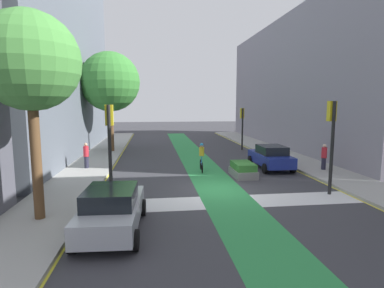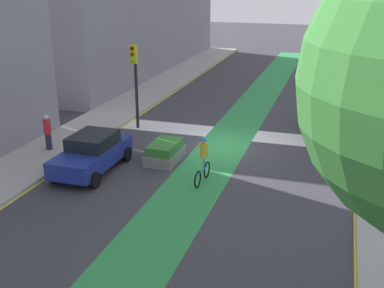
# 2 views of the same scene
# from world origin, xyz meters

# --- Properties ---
(ground_plane) EXTENTS (120.00, 120.00, 0.00)m
(ground_plane) POSITION_xyz_m (0.00, 0.00, 0.00)
(ground_plane) COLOR #38383D
(bike_lane_paint) EXTENTS (2.40, 60.00, 0.01)m
(bike_lane_paint) POSITION_xyz_m (0.06, 0.00, 0.00)
(bike_lane_paint) COLOR #2D8C47
(bike_lane_paint) RESTS_ON ground_plane
(crosswalk_band) EXTENTS (12.00, 1.80, 0.01)m
(crosswalk_band) POSITION_xyz_m (0.00, -2.00, 0.00)
(crosswalk_band) COLOR silver
(crosswalk_band) RESTS_ON ground_plane
(curb_stripe_left) EXTENTS (0.16, 60.00, 0.01)m
(curb_stripe_left) POSITION_xyz_m (-6.00, 0.00, 0.01)
(curb_stripe_left) COLOR yellow
(curb_stripe_left) RESTS_ON ground_plane
(sidewalk_right) EXTENTS (3.00, 60.00, 0.15)m
(sidewalk_right) POSITION_xyz_m (7.50, 0.00, 0.07)
(sidewalk_right) COLOR #9E9E99
(sidewalk_right) RESTS_ON ground_plane
(curb_stripe_right) EXTENTS (0.16, 60.00, 0.01)m
(curb_stripe_right) POSITION_xyz_m (6.00, 0.00, 0.01)
(curb_stripe_right) COLOR yellow
(curb_stripe_right) RESTS_ON ground_plane
(buildings_right_row) EXTENTS (9.42, 59.60, 13.01)m
(buildings_right_row) POSITION_xyz_m (13.15, -2.90, 6.39)
(buildings_right_row) COLOR gray
(buildings_right_row) RESTS_ON ground_plane
(traffic_signal_near_right) EXTENTS (0.35, 0.52, 4.46)m
(traffic_signal_near_right) POSITION_xyz_m (5.15, -1.36, 3.12)
(traffic_signal_near_right) COLOR black
(traffic_signal_near_right) RESTS_ON ground_plane
(traffic_signal_near_left) EXTENTS (0.35, 0.52, 4.29)m
(traffic_signal_near_left) POSITION_xyz_m (-5.23, -0.52, 3.00)
(traffic_signal_near_left) COLOR black
(traffic_signal_near_left) RESTS_ON ground_plane
(car_silver_left_near) EXTENTS (2.19, 4.28, 1.57)m
(car_silver_left_near) POSITION_xyz_m (-4.68, -4.68, 0.80)
(car_silver_left_near) COLOR #B2B7BF
(car_silver_left_near) RESTS_ON ground_plane
(car_blue_right_far) EXTENTS (2.02, 4.20, 1.57)m
(car_blue_right_far) POSITION_xyz_m (4.56, 4.57, 0.80)
(car_blue_right_far) COLOR navy
(car_blue_right_far) RESTS_ON ground_plane
(cyclist_in_lane) EXTENTS (0.32, 1.73, 1.86)m
(cyclist_in_lane) POSITION_xyz_m (-0.18, 4.27, 0.97)
(cyclist_in_lane) COLOR black
(cyclist_in_lane) RESTS_ON ground_plane
(pedestrian_sidewalk_right_a) EXTENTS (0.34, 0.34, 1.64)m
(pedestrian_sidewalk_right_a) POSITION_xyz_m (7.56, 3.21, 0.98)
(pedestrian_sidewalk_right_a) COLOR #262638
(pedestrian_sidewalk_right_a) RESTS_ON sidewalk_right
(median_planter) EXTENTS (1.25, 2.14, 0.85)m
(median_planter) POSITION_xyz_m (2.06, 2.59, 0.40)
(median_planter) COLOR slate
(median_planter) RESTS_ON ground_plane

